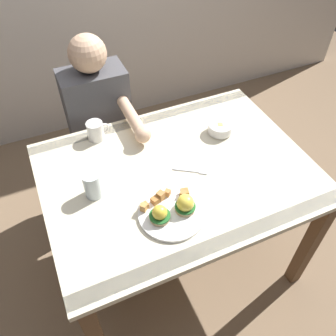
{
  "coord_description": "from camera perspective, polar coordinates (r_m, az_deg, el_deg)",
  "views": [
    {
      "loc": [
        -0.48,
        -0.96,
        1.88
      ],
      "look_at": [
        -0.05,
        0.0,
        0.78
      ],
      "focal_mm": 37.26,
      "sensor_mm": 36.0,
      "label": 1
    }
  ],
  "objects": [
    {
      "name": "ground_plane",
      "position": [
        2.17,
        1.26,
        -14.0
      ],
      "size": [
        6.0,
        6.0,
        0.0
      ],
      "primitive_type": "plane",
      "color": "#7F664C"
    },
    {
      "name": "coffee_mug",
      "position": [
        1.73,
        -11.73,
        6.07
      ],
      "size": [
        0.11,
        0.08,
        0.09
      ],
      "color": "white",
      "rests_on": "dining_table"
    },
    {
      "name": "dining_table",
      "position": [
        1.65,
        1.61,
        -3.0
      ],
      "size": [
        1.2,
        0.9,
        0.74
      ],
      "color": "beige",
      "rests_on": "ground_plane"
    },
    {
      "name": "fork",
      "position": [
        1.57,
        3.99,
        -0.46
      ],
      "size": [
        0.14,
        0.1,
        0.0
      ],
      "color": "silver",
      "rests_on": "dining_table"
    },
    {
      "name": "diner_person",
      "position": [
        2.01,
        -10.89,
        7.57
      ],
      "size": [
        0.34,
        0.54,
        1.14
      ],
      "color": "#33333D",
      "rests_on": "ground_plane"
    },
    {
      "name": "fruit_bowl",
      "position": [
        1.76,
        8.49,
        6.44
      ],
      "size": [
        0.12,
        0.12,
        0.06
      ],
      "color": "white",
      "rests_on": "dining_table"
    },
    {
      "name": "eggs_benedict_plate",
      "position": [
        1.39,
        0.69,
        -6.89
      ],
      "size": [
        0.27,
        0.27,
        0.09
      ],
      "color": "white",
      "rests_on": "dining_table"
    },
    {
      "name": "water_glass_near",
      "position": [
        1.47,
        -12.18,
        -2.89
      ],
      "size": [
        0.08,
        0.08,
        0.12
      ],
      "color": "silver",
      "rests_on": "dining_table"
    }
  ]
}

